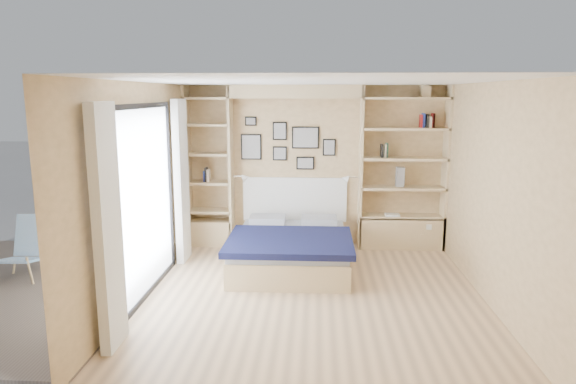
{
  "coord_description": "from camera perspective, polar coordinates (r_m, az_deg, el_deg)",
  "views": [
    {
      "loc": [
        0.03,
        -5.75,
        2.36
      ],
      "look_at": [
        -0.35,
        0.9,
        1.09
      ],
      "focal_mm": 32.0,
      "sensor_mm": 36.0,
      "label": 1
    }
  ],
  "objects": [
    {
      "name": "deck_chair",
      "position": [
        7.55,
        -27.07,
        -5.59
      ],
      "size": [
        0.53,
        0.83,
        0.8
      ],
      "rotation": [
        0.0,
        0.0,
        0.06
      ],
      "color": "tan",
      "rests_on": "ground"
    },
    {
      "name": "shelf_decor",
      "position": [
        7.92,
        11.0,
        5.84
      ],
      "size": [
        3.5,
        0.23,
        2.03
      ],
      "color": "black",
      "rests_on": "ground"
    },
    {
      "name": "deck",
      "position": [
        7.2,
        -27.7,
        -9.63
      ],
      "size": [
        3.2,
        4.0,
        0.05
      ],
      "primitive_type": "cube",
      "color": "#726154",
      "rests_on": "ground"
    },
    {
      "name": "room_shell",
      "position": [
        7.4,
        -0.03,
        0.81
      ],
      "size": [
        4.5,
        4.5,
        4.5
      ],
      "color": "#DEB782",
      "rests_on": "ground"
    },
    {
      "name": "reading_lamps",
      "position": [
        7.86,
        0.8,
        1.58
      ],
      "size": [
        1.92,
        0.12,
        0.15
      ],
      "color": "silver",
      "rests_on": "ground"
    },
    {
      "name": "bed",
      "position": [
        7.15,
        0.34,
        -6.21
      ],
      "size": [
        1.64,
        2.18,
        1.07
      ],
      "color": "#D0B588",
      "rests_on": "ground"
    },
    {
      "name": "photo_gallery",
      "position": [
        8.02,
        -0.21,
        5.4
      ],
      "size": [
        1.48,
        0.02,
        0.82
      ],
      "color": "black",
      "rests_on": "ground"
    },
    {
      "name": "ground",
      "position": [
        6.22,
        2.78,
        -11.53
      ],
      "size": [
        4.5,
        4.5,
        0.0
      ],
      "primitive_type": "plane",
      "color": "#D6B081",
      "rests_on": "ground"
    }
  ]
}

